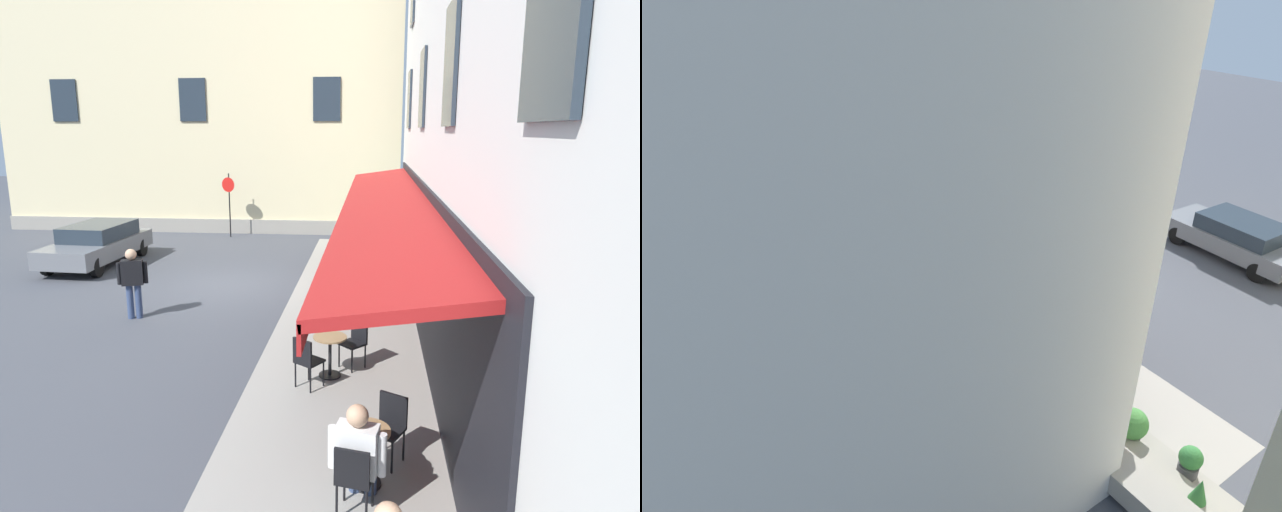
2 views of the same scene
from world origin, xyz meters
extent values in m
plane|color=#42444C|center=(0.00, 0.00, 0.00)|extent=(70.00, 70.00, 0.00)
cube|color=gray|center=(-3.25, -3.40, 0.00)|extent=(20.50, 3.20, 0.01)
cube|color=black|center=(-3.00, -4.97, 1.60)|extent=(16.00, 0.06, 3.20)
cube|color=maroon|center=(-3.00, -4.15, 2.85)|extent=(15.00, 1.70, 0.36)
cube|color=maroon|center=(-3.00, -3.32, 2.62)|extent=(15.00, 0.04, 0.28)
cube|color=#232D38|center=(-6.33, -4.96, 5.20)|extent=(1.10, 0.06, 1.70)
cube|color=#232D38|center=(-1.67, -4.96, 5.20)|extent=(1.10, 0.06, 1.70)
cube|color=#232D38|center=(3.00, -4.96, 5.20)|extent=(1.10, 0.06, 1.70)
cube|color=beige|center=(13.00, 3.50, 7.50)|extent=(10.00, 17.00, 15.00)
cube|color=gray|center=(7.94, 3.50, 0.30)|extent=(0.12, 17.00, 0.60)
cube|color=#232D38|center=(7.96, -2.00, 5.50)|extent=(0.06, 1.10, 1.70)
cube|color=#232D38|center=(7.96, 3.50, 5.50)|extent=(0.06, 1.10, 1.70)
cube|color=#232D38|center=(7.96, 9.00, 5.50)|extent=(0.06, 1.10, 1.70)
cube|color=gray|center=(6.60, -4.20, 0.07)|extent=(2.40, 1.40, 0.15)
cube|color=gray|center=(6.60, -4.55, 0.22)|extent=(2.40, 1.05, 0.30)
cube|color=gray|center=(6.60, -4.90, 0.38)|extent=(2.40, 0.70, 0.45)
cylinder|color=black|center=(1.41, -3.86, 0.01)|extent=(0.40, 0.40, 0.03)
cylinder|color=black|center=(1.41, -3.86, 0.36)|extent=(0.06, 0.06, 0.72)
cylinder|color=#99754C|center=(1.41, -3.86, 0.73)|extent=(0.60, 0.60, 0.03)
cylinder|color=black|center=(1.59, -3.49, 0.23)|extent=(0.03, 0.03, 0.45)
cylinder|color=black|center=(1.81, -3.75, 0.23)|extent=(0.03, 0.03, 0.45)
cylinder|color=black|center=(1.85, -3.27, 0.23)|extent=(0.03, 0.03, 0.45)
cylinder|color=black|center=(2.07, -3.53, 0.23)|extent=(0.03, 0.03, 0.45)
cube|color=black|center=(1.83, -3.51, 0.47)|extent=(0.56, 0.56, 0.04)
cube|color=black|center=(1.97, -3.39, 0.70)|extent=(0.29, 0.33, 0.42)
cylinder|color=black|center=(1.10, -4.14, 0.23)|extent=(0.03, 0.03, 0.45)
cylinder|color=black|center=(1.00, -3.81, 0.23)|extent=(0.03, 0.03, 0.45)
cylinder|color=black|center=(0.77, -4.24, 0.23)|extent=(0.03, 0.03, 0.45)
cylinder|color=black|center=(0.67, -3.91, 0.23)|extent=(0.03, 0.03, 0.45)
cube|color=black|center=(0.88, -4.02, 0.47)|extent=(0.50, 0.50, 0.04)
cube|color=black|center=(0.71, -4.08, 0.70)|extent=(0.16, 0.39, 0.42)
cylinder|color=black|center=(-8.62, -3.88, 0.01)|extent=(0.40, 0.40, 0.03)
cylinder|color=black|center=(-8.62, -3.88, 0.36)|extent=(0.06, 0.06, 0.72)
cylinder|color=#99754C|center=(-8.62, -3.88, 0.73)|extent=(0.60, 0.60, 0.03)
cylinder|color=black|center=(-9.03, -3.97, 0.23)|extent=(0.03, 0.03, 0.45)
cylinder|color=black|center=(-8.96, -3.64, 0.23)|extent=(0.03, 0.03, 0.45)
cylinder|color=black|center=(-9.36, -3.90, 0.23)|extent=(0.03, 0.03, 0.45)
cylinder|color=black|center=(-9.29, -3.57, 0.23)|extent=(0.03, 0.03, 0.45)
cube|color=black|center=(-9.16, -3.77, 0.47)|extent=(0.47, 0.47, 0.04)
cube|color=black|center=(-9.34, -3.73, 0.70)|extent=(0.12, 0.40, 0.42)
cylinder|color=black|center=(-8.21, -3.91, 0.23)|extent=(0.03, 0.03, 0.45)
cylinder|color=black|center=(-8.37, -4.21, 0.23)|extent=(0.03, 0.03, 0.45)
cylinder|color=black|center=(-7.91, -4.08, 0.23)|extent=(0.03, 0.03, 0.45)
cylinder|color=black|center=(-8.07, -4.38, 0.23)|extent=(0.03, 0.03, 0.45)
cube|color=black|center=(-8.14, -4.14, 0.47)|extent=(0.54, 0.54, 0.04)
cube|color=black|center=(-7.98, -4.23, 0.70)|extent=(0.23, 0.37, 0.42)
cylinder|color=black|center=(-5.59, -3.20, 0.01)|extent=(0.40, 0.40, 0.03)
cylinder|color=black|center=(-5.59, -3.20, 0.36)|extent=(0.06, 0.06, 0.72)
cylinder|color=#99754C|center=(-5.59, -3.20, 0.73)|extent=(0.60, 0.60, 0.03)
cylinder|color=black|center=(-6.00, -3.12, 0.23)|extent=(0.03, 0.03, 0.45)
cylinder|color=black|center=(-5.80, -2.85, 0.23)|extent=(0.03, 0.03, 0.45)
cylinder|color=black|center=(-6.28, -2.93, 0.23)|extent=(0.03, 0.03, 0.45)
cylinder|color=black|center=(-6.08, -2.65, 0.23)|extent=(0.03, 0.03, 0.45)
cube|color=black|center=(-6.04, -2.89, 0.47)|extent=(0.56, 0.56, 0.04)
cube|color=black|center=(-6.19, -2.78, 0.70)|extent=(0.26, 0.35, 0.42)
cylinder|color=black|center=(-5.20, -3.34, 0.23)|extent=(0.03, 0.03, 0.45)
cylinder|color=black|center=(-5.43, -3.59, 0.23)|extent=(0.03, 0.03, 0.45)
cylinder|color=black|center=(-4.95, -3.58, 0.23)|extent=(0.03, 0.03, 0.45)
cylinder|color=black|center=(-5.19, -3.82, 0.23)|extent=(0.03, 0.03, 0.45)
cube|color=black|center=(-5.19, -3.58, 0.47)|extent=(0.57, 0.57, 0.04)
cube|color=black|center=(-5.06, -3.71, 0.70)|extent=(0.31, 0.32, 0.42)
cylinder|color=navy|center=(-8.79, -3.94, 0.23)|extent=(0.15, 0.15, 0.47)
cylinder|color=navy|center=(-8.96, -3.91, 0.49)|extent=(0.37, 0.23, 0.16)
cylinder|color=navy|center=(-8.75, -3.76, 0.23)|extent=(0.15, 0.15, 0.47)
cylinder|color=navy|center=(-8.92, -3.72, 0.49)|extent=(0.37, 0.23, 0.16)
cube|color=silver|center=(-9.10, -3.78, 0.78)|extent=(0.36, 0.52, 0.58)
sphere|color=tan|center=(-9.10, -3.78, 1.20)|extent=(0.26, 0.26, 0.26)
cylinder|color=silver|center=(-9.16, -4.06, 0.76)|extent=(0.10, 0.10, 0.51)
cylinder|color=silver|center=(-9.05, -3.50, 0.76)|extent=(0.10, 0.10, 0.51)
cylinder|color=navy|center=(-2.90, 1.48, 0.41)|extent=(0.15, 0.15, 0.82)
cylinder|color=navy|center=(-2.95, 1.66, 0.41)|extent=(0.15, 0.15, 0.82)
cube|color=black|center=(-2.92, 1.57, 1.11)|extent=(0.41, 0.54, 0.58)
sphere|color=tan|center=(-2.92, 1.57, 1.53)|extent=(0.26, 0.26, 0.26)
cylinder|color=black|center=(-2.84, 1.30, 1.09)|extent=(0.10, 0.10, 0.51)
cylinder|color=black|center=(-3.01, 1.85, 1.09)|extent=(0.10, 0.10, 0.51)
cylinder|color=black|center=(7.11, 1.89, 1.30)|extent=(0.05, 0.05, 2.60)
cylinder|color=#192899|center=(7.07, 1.90, 2.15)|extent=(0.20, 0.54, 0.56)
cylinder|color=red|center=(7.05, 1.91, 2.15)|extent=(0.20, 0.56, 0.59)
cylinder|color=#4C4C51|center=(6.56, -3.75, 0.19)|extent=(0.37, 0.37, 0.38)
sphere|color=#2D6B33|center=(6.56, -3.75, 0.57)|extent=(0.43, 0.43, 0.43)
cylinder|color=#2D2D33|center=(5.43, -3.98, 0.17)|extent=(0.39, 0.39, 0.34)
sphere|color=#3D7A38|center=(5.43, -3.98, 0.59)|extent=(0.61, 0.61, 0.61)
cylinder|color=#2D2D33|center=(3.67, -3.22, 0.15)|extent=(0.38, 0.38, 0.30)
sphere|color=#23562D|center=(3.67, -3.22, 0.55)|extent=(0.61, 0.61, 0.61)
cylinder|color=brown|center=(7.08, -4.27, 0.14)|extent=(0.38, 0.38, 0.28)
cone|color=#2D6B33|center=(7.08, -4.27, 0.58)|extent=(0.36, 0.36, 0.59)
cube|color=slate|center=(1.99, 4.98, 0.57)|extent=(4.39, 2.03, 0.55)
cube|color=#232D38|center=(2.19, 4.97, 1.09)|extent=(2.49, 1.73, 0.48)
cylinder|color=black|center=(0.59, 5.86, 0.30)|extent=(0.60, 0.20, 0.60)
cylinder|color=black|center=(0.50, 4.26, 0.30)|extent=(0.60, 0.20, 0.60)
cylinder|color=black|center=(3.48, 5.70, 0.30)|extent=(0.60, 0.20, 0.60)
cylinder|color=black|center=(3.39, 4.10, 0.30)|extent=(0.60, 0.20, 0.60)
camera|label=1|loc=(-14.67, -3.89, 4.30)|focal=30.84mm
camera|label=2|loc=(9.83, -11.03, 8.44)|focal=30.44mm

